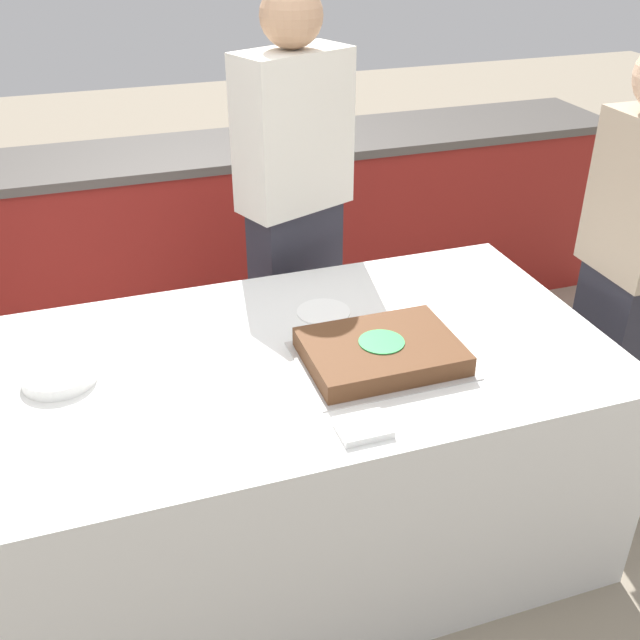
{
  "coord_description": "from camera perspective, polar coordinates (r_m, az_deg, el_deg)",
  "views": [
    {
      "loc": [
        -0.46,
        -1.8,
        1.97
      ],
      "look_at": [
        0.15,
        0.0,
        0.87
      ],
      "focal_mm": 42.0,
      "sensor_mm": 36.0,
      "label": 1
    }
  ],
  "objects": [
    {
      "name": "ground_plane",
      "position": [
        2.71,
        -3.08,
        -16.6
      ],
      "size": [
        14.0,
        14.0,
        0.0
      ],
      "primitive_type": "plane",
      "color": "gray"
    },
    {
      "name": "utensil_pile",
      "position": [
        1.92,
        3.31,
        -8.18
      ],
      "size": [
        0.13,
        0.11,
        0.02
      ],
      "color": "white",
      "rests_on": "dining_table"
    },
    {
      "name": "person_seated_right",
      "position": [
        2.71,
        22.36,
        3.42
      ],
      "size": [
        0.22,
        0.32,
        1.6
      ],
      "rotation": [
        0.0,
        0.0,
        -1.57
      ],
      "color": "#282833",
      "rests_on": "ground_plane"
    },
    {
      "name": "dining_table",
      "position": [
        2.44,
        -3.33,
        -10.42
      ],
      "size": [
        2.02,
        1.03,
        0.77
      ],
      "color": "silver",
      "rests_on": "ground_plane"
    },
    {
      "name": "side_plate_near_cake",
      "position": [
        2.43,
        0.27,
        0.63
      ],
      "size": [
        0.17,
        0.17,
        0.0
      ],
      "color": "white",
      "rests_on": "dining_table"
    },
    {
      "name": "person_cutting_cake",
      "position": [
        2.85,
        -1.92,
        7.89
      ],
      "size": [
        0.46,
        0.34,
        1.71
      ],
      "rotation": [
        0.0,
        0.0,
        -2.76
      ],
      "color": "#282833",
      "rests_on": "ground_plane"
    },
    {
      "name": "plate_stack",
      "position": [
        2.22,
        -19.27,
        -4.01
      ],
      "size": [
        0.21,
        0.21,
        0.04
      ],
      "color": "white",
      "rests_on": "dining_table"
    },
    {
      "name": "back_counter",
      "position": [
        3.74,
        -10.02,
        5.92
      ],
      "size": [
        4.4,
        0.58,
        0.92
      ],
      "color": "maroon",
      "rests_on": "ground_plane"
    },
    {
      "name": "cake",
      "position": [
        2.18,
        4.67,
        -2.43
      ],
      "size": [
        0.48,
        0.37,
        0.07
      ],
      "color": "#B7B2AD",
      "rests_on": "dining_table"
    }
  ]
}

